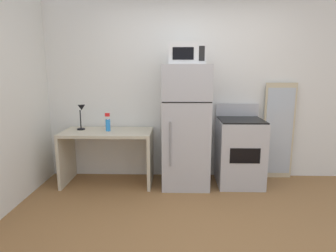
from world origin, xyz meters
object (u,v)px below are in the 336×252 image
Objects in this scene: spray_bottle at (108,124)px; oven_range at (240,151)px; desk_lamp at (81,113)px; leaning_mirror at (279,131)px; microwave at (187,54)px; refrigerator at (186,126)px; desk at (108,147)px.

oven_range is (1.82, 0.01, -0.38)m from spray_bottle.
desk_lamp is at bearing 170.59° from spray_bottle.
oven_range is at bearing -1.33° from desk_lamp.
desk_lamp is 0.25× the size of leaning_mirror.
microwave reaches higher than spray_bottle.
refrigerator is (1.07, -0.02, -0.03)m from spray_bottle.
spray_bottle is 1.86m from oven_range.
refrigerator is at bearing -0.83° from spray_bottle.
desk_lamp is at bearing 178.67° from oven_range.
leaning_mirror is (2.81, 0.20, -0.29)m from desk_lamp.
spray_bottle is 1.41m from microwave.
refrigerator reaches higher than desk.
microwave is 1.76m from leaning_mirror.
refrigerator is (1.08, -0.01, 0.29)m from desk.
desk is 0.59m from desk_lamp.
desk is 1.83m from oven_range.
oven_range is (0.75, 0.03, -0.36)m from refrigerator.
leaning_mirror is at bearing 22.77° from oven_range.
refrigerator reaches higher than desk_lamp.
desk_lamp is 1.46m from refrigerator.
oven_range is (2.20, -0.05, -0.52)m from desk_lamp.
spray_bottle is 0.18× the size of leaning_mirror.
leaning_mirror is at bearing 6.29° from desk.
desk_lamp is 2.26m from oven_range.
refrigerator is 1.39m from leaning_mirror.
refrigerator is 1.49× the size of oven_range.
desk is 3.46× the size of desk_lamp.
leaning_mirror is (1.36, 0.30, -1.07)m from microwave.
leaning_mirror reaches higher than spray_bottle.
microwave is at bearing -1.97° from spray_bottle.
desk_lamp is (-0.37, 0.06, 0.46)m from desk.
spray_bottle is 2.45m from leaning_mirror.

